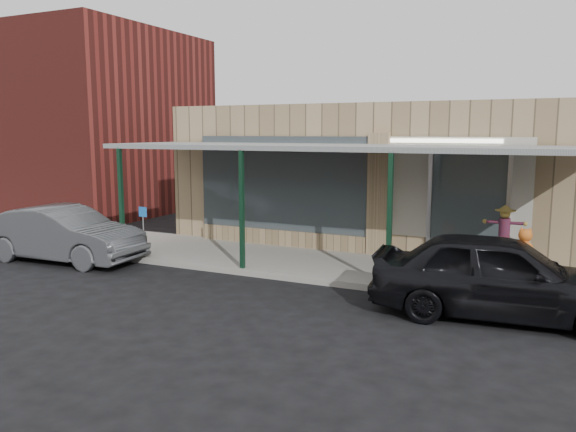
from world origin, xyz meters
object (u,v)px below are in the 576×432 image
at_px(car_grey, 63,234).
at_px(barrel_scarecrow, 503,251).
at_px(parked_sedan, 500,276).
at_px(handicap_sign, 143,224).
at_px(barrel_pumpkin, 421,264).

bearing_deg(car_grey, barrel_scarecrow, -77.70).
bearing_deg(barrel_scarecrow, car_grey, -142.41).
bearing_deg(car_grey, parked_sedan, -92.66).
relative_size(barrel_scarecrow, handicap_sign, 1.27).
xyz_separation_m(barrel_scarecrow, car_grey, (-10.73, -2.93, 0.04)).
distance_m(barrel_scarecrow, barrel_pumpkin, 1.94).
bearing_deg(handicap_sign, parked_sedan, -3.98).
relative_size(barrel_scarecrow, car_grey, 0.36).
bearing_deg(barrel_pumpkin, parked_sedan, -46.94).
bearing_deg(car_grey, barrel_pumpkin, -80.13).
distance_m(barrel_pumpkin, parked_sedan, 2.76).
relative_size(barrel_scarecrow, barrel_pumpkin, 2.22).
relative_size(parked_sedan, car_grey, 1.08).
xyz_separation_m(barrel_pumpkin, handicap_sign, (-7.24, -0.98, 0.57)).
distance_m(barrel_scarecrow, handicap_sign, 9.14).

